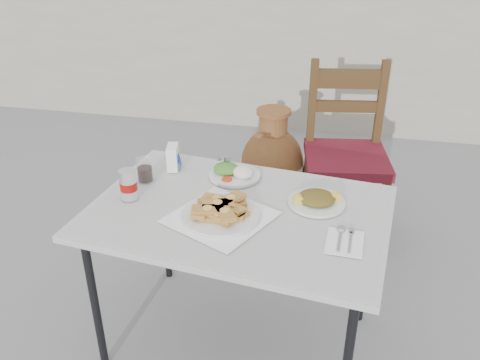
% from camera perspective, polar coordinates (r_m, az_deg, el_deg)
% --- Properties ---
extents(ground, '(80.00, 80.00, 0.00)m').
position_cam_1_polar(ground, '(2.38, 2.26, -16.63)').
color(ground, slate).
rests_on(ground, ground).
extents(cafe_table, '(1.20, 0.88, 0.68)m').
position_cam_1_polar(cafe_table, '(1.95, -0.17, -4.41)').
color(cafe_table, black).
rests_on(cafe_table, ground).
extents(pide_plate, '(0.44, 0.44, 0.07)m').
position_cam_1_polar(pide_plate, '(1.85, -2.20, -3.42)').
color(pide_plate, white).
rests_on(pide_plate, cafe_table).
extents(salad_rice_plate, '(0.22, 0.22, 0.05)m').
position_cam_1_polar(salad_rice_plate, '(2.14, -0.66, 0.88)').
color(salad_rice_plate, silver).
rests_on(salad_rice_plate, cafe_table).
extents(salad_chopped_plate, '(0.22, 0.22, 0.05)m').
position_cam_1_polar(salad_chopped_plate, '(1.97, 8.62, -2.18)').
color(salad_chopped_plate, silver).
rests_on(salad_chopped_plate, cafe_table).
extents(soda_can, '(0.07, 0.07, 0.12)m').
position_cam_1_polar(soda_can, '(2.01, -12.42, -0.50)').
color(soda_can, silver).
rests_on(soda_can, cafe_table).
extents(cola_glass, '(0.07, 0.07, 0.10)m').
position_cam_1_polar(cola_glass, '(2.14, -10.64, 1.01)').
color(cola_glass, white).
rests_on(cola_glass, cafe_table).
extents(napkin_holder, '(0.07, 0.10, 0.11)m').
position_cam_1_polar(napkin_holder, '(2.21, -7.54, 2.55)').
color(napkin_holder, white).
rests_on(napkin_holder, cafe_table).
extents(condiment_caddy, '(0.09, 0.07, 0.06)m').
position_cam_1_polar(condiment_caddy, '(2.20, -1.75, 1.67)').
color(condiment_caddy, '#B1B1B8').
rests_on(condiment_caddy, cafe_table).
extents(cutlery_napkin, '(0.13, 0.18, 0.01)m').
position_cam_1_polar(cutlery_napkin, '(1.78, 11.64, -6.60)').
color(cutlery_napkin, white).
rests_on(cutlery_napkin, cafe_table).
extents(chair, '(0.49, 0.49, 0.98)m').
position_cam_1_polar(chair, '(2.82, 11.77, 3.01)').
color(chair, '#39220F').
rests_on(chair, ground).
extents(terracotta_urn, '(0.39, 0.39, 0.67)m').
position_cam_1_polar(terracotta_urn, '(3.05, 3.61, 1.54)').
color(terracotta_urn, brown).
rests_on(terracotta_urn, ground).
extents(back_wall, '(6.00, 0.25, 1.20)m').
position_cam_1_polar(back_wall, '(4.32, 8.35, 13.47)').
color(back_wall, '#A59A8A').
rests_on(back_wall, ground).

